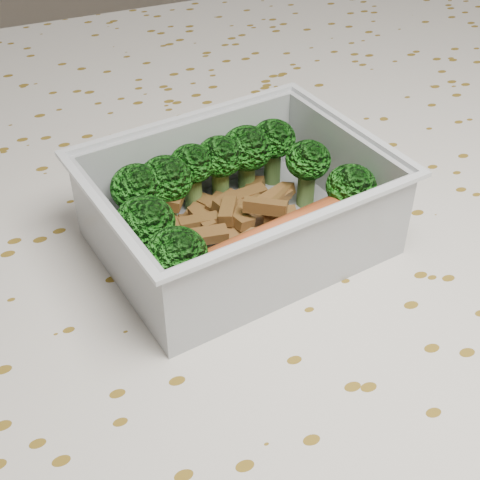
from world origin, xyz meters
name	(u,v)px	position (x,y,z in m)	size (l,w,h in m)	color
dining_table	(242,349)	(0.00, 0.00, 0.67)	(1.40, 0.90, 0.75)	brown
tablecloth	(242,300)	(0.00, 0.00, 0.72)	(1.46, 0.96, 0.19)	silver
lunch_container	(239,217)	(0.00, 0.02, 0.78)	(0.21, 0.17, 0.07)	silver
broccoli_florets	(217,184)	(0.00, 0.04, 0.79)	(0.17, 0.13, 0.05)	#608C3F
meat_pile	(234,211)	(0.01, 0.03, 0.77)	(0.11, 0.08, 0.03)	brown
sausage	(277,242)	(0.01, -0.02, 0.78)	(0.16, 0.06, 0.03)	#CC5528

